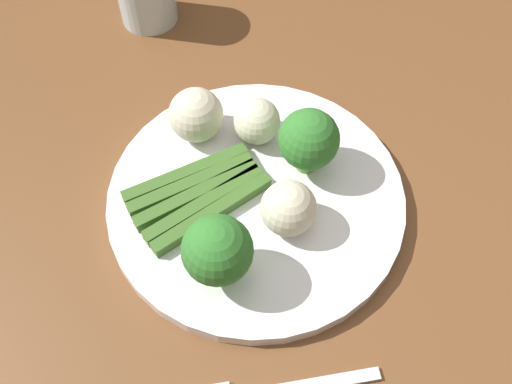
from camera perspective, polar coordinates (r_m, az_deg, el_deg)
ground_plane at (r=1.26m, az=1.79°, el=-17.43°), size 6.00×6.00×0.02m
dining_table at (r=0.67m, az=3.21°, el=-3.11°), size 1.24×0.95×0.72m
plate at (r=0.56m, az=-0.00°, el=-0.69°), size 0.28×0.28×0.01m
asparagus_bundle at (r=0.55m, az=-5.53°, el=-0.20°), size 0.12×0.14×0.01m
broccoli_left at (r=0.55m, az=5.03°, el=5.10°), size 0.06×0.06×0.07m
broccoli_front_left at (r=0.48m, az=-3.70°, el=-5.63°), size 0.06×0.06×0.07m
cauliflower_near_fork at (r=0.58m, az=-5.74°, el=7.31°), size 0.05×0.05×0.05m
cauliflower_near_center at (r=0.52m, az=3.10°, el=-1.56°), size 0.05×0.05×0.05m
cauliflower_front at (r=0.58m, az=0.07°, el=6.76°), size 0.05×0.05×0.05m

